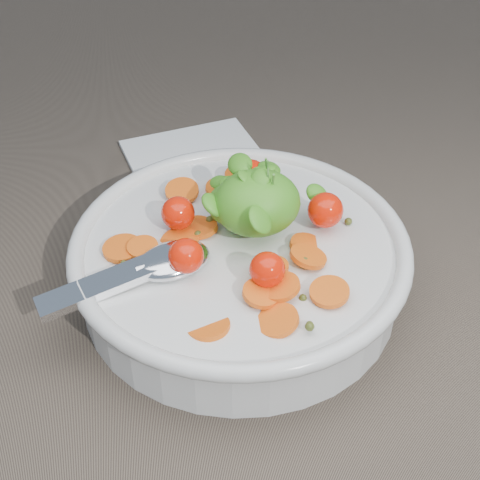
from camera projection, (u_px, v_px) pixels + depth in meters
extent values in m
plane|color=brown|center=(220.00, 305.00, 0.60)|extent=(6.00, 6.00, 0.00)
cylinder|color=silver|center=(240.00, 267.00, 0.60)|extent=(0.28, 0.28, 0.05)
torus|color=silver|center=(240.00, 244.00, 0.58)|extent=(0.30, 0.30, 0.02)
cylinder|color=silver|center=(240.00, 286.00, 0.61)|extent=(0.14, 0.14, 0.01)
cylinder|color=brown|center=(240.00, 267.00, 0.60)|extent=(0.26, 0.26, 0.04)
cylinder|color=orange|center=(143.00, 247.00, 0.56)|extent=(0.04, 0.04, 0.01)
cylinder|color=orange|center=(240.00, 174.00, 0.66)|extent=(0.04, 0.04, 0.01)
cylinder|color=orange|center=(308.00, 247.00, 0.58)|extent=(0.04, 0.04, 0.01)
cylinder|color=orange|center=(271.00, 267.00, 0.55)|extent=(0.03, 0.03, 0.01)
cylinder|color=orange|center=(199.00, 230.00, 0.60)|extent=(0.04, 0.04, 0.01)
cylinder|color=orange|center=(267.00, 272.00, 0.56)|extent=(0.05, 0.05, 0.01)
cylinder|color=orange|center=(122.00, 248.00, 0.57)|extent=(0.04, 0.04, 0.01)
cylinder|color=orange|center=(207.00, 297.00, 0.54)|extent=(0.04, 0.04, 0.01)
cylinder|color=orange|center=(281.00, 287.00, 0.53)|extent=(0.03, 0.03, 0.01)
cylinder|color=orange|center=(202.00, 228.00, 0.59)|extent=(0.04, 0.04, 0.01)
cylinder|color=orange|center=(278.00, 321.00, 0.51)|extent=(0.05, 0.05, 0.02)
cylinder|color=orange|center=(261.00, 293.00, 0.52)|extent=(0.04, 0.04, 0.01)
cylinder|color=orange|center=(308.00, 256.00, 0.56)|extent=(0.04, 0.04, 0.02)
cylinder|color=orange|center=(208.00, 327.00, 0.51)|extent=(0.04, 0.04, 0.02)
cylinder|color=orange|center=(223.00, 189.00, 0.64)|extent=(0.04, 0.04, 0.01)
cylinder|color=orange|center=(182.00, 191.00, 0.63)|extent=(0.04, 0.04, 0.01)
cylinder|color=orange|center=(270.00, 209.00, 0.62)|extent=(0.04, 0.04, 0.02)
cylinder|color=orange|center=(329.00, 292.00, 0.53)|extent=(0.04, 0.04, 0.01)
cylinder|color=orange|center=(179.00, 243.00, 0.58)|extent=(0.05, 0.05, 0.01)
sphere|color=#454E1A|center=(113.00, 258.00, 0.56)|extent=(0.01, 0.01, 0.01)
sphere|color=#454E1A|center=(124.00, 264.00, 0.55)|extent=(0.01, 0.01, 0.01)
sphere|color=#454E1A|center=(222.00, 209.00, 0.60)|extent=(0.01, 0.01, 0.01)
sphere|color=#454E1A|center=(310.00, 325.00, 0.50)|extent=(0.01, 0.01, 0.01)
sphere|color=#454E1A|center=(324.00, 197.00, 0.62)|extent=(0.01, 0.01, 0.01)
sphere|color=#454E1A|center=(215.00, 218.00, 0.59)|extent=(0.01, 0.01, 0.01)
sphere|color=#454E1A|center=(310.00, 327.00, 0.50)|extent=(0.01, 0.01, 0.01)
sphere|color=#454E1A|center=(304.00, 261.00, 0.55)|extent=(0.01, 0.01, 0.01)
sphere|color=#454E1A|center=(210.00, 220.00, 0.60)|extent=(0.01, 0.01, 0.01)
sphere|color=#454E1A|center=(348.00, 221.00, 0.60)|extent=(0.01, 0.01, 0.01)
sphere|color=#454E1A|center=(198.00, 234.00, 0.58)|extent=(0.01, 0.01, 0.01)
sphere|color=#454E1A|center=(180.00, 195.00, 0.63)|extent=(0.01, 0.01, 0.01)
sphere|color=#454E1A|center=(303.00, 298.00, 0.53)|extent=(0.01, 0.01, 0.01)
sphere|color=#454E1A|center=(294.00, 195.00, 0.63)|extent=(0.01, 0.01, 0.01)
sphere|color=red|center=(325.00, 210.00, 0.58)|extent=(0.03, 0.03, 0.03)
sphere|color=red|center=(251.00, 176.00, 0.62)|extent=(0.03, 0.03, 0.03)
sphere|color=red|center=(178.00, 213.00, 0.58)|extent=(0.03, 0.03, 0.03)
sphere|color=red|center=(186.00, 256.00, 0.54)|extent=(0.03, 0.03, 0.03)
sphere|color=red|center=(267.00, 269.00, 0.53)|extent=(0.03, 0.03, 0.03)
ellipsoid|color=#4CA324|center=(257.00, 203.00, 0.57)|extent=(0.07, 0.07, 0.06)
ellipsoid|color=#4CA324|center=(232.00, 204.00, 0.58)|extent=(0.04, 0.04, 0.03)
ellipsoid|color=#4CA324|center=(213.00, 205.00, 0.56)|extent=(0.03, 0.03, 0.03)
ellipsoid|color=#4CA324|center=(260.00, 220.00, 0.53)|extent=(0.02, 0.03, 0.03)
ellipsoid|color=#4CA324|center=(261.00, 179.00, 0.55)|extent=(0.03, 0.03, 0.02)
ellipsoid|color=#4CA324|center=(252.00, 187.00, 0.57)|extent=(0.03, 0.03, 0.02)
ellipsoid|color=#4CA324|center=(272.00, 200.00, 0.56)|extent=(0.03, 0.03, 0.02)
ellipsoid|color=#4CA324|center=(246.00, 178.00, 0.55)|extent=(0.02, 0.02, 0.02)
ellipsoid|color=#4CA324|center=(240.00, 164.00, 0.59)|extent=(0.03, 0.03, 0.02)
ellipsoid|color=#4CA324|center=(259.00, 178.00, 0.58)|extent=(0.03, 0.03, 0.02)
ellipsoid|color=#4CA324|center=(264.00, 193.00, 0.56)|extent=(0.03, 0.03, 0.02)
ellipsoid|color=#4CA324|center=(271.00, 182.00, 0.56)|extent=(0.03, 0.03, 0.02)
ellipsoid|color=#4CA324|center=(259.00, 193.00, 0.56)|extent=(0.02, 0.02, 0.02)
ellipsoid|color=#4CA324|center=(239.00, 192.00, 0.57)|extent=(0.03, 0.03, 0.02)
ellipsoid|color=#4CA324|center=(220.00, 182.00, 0.59)|extent=(0.02, 0.02, 0.02)
ellipsoid|color=#4CA324|center=(231.00, 185.00, 0.58)|extent=(0.02, 0.02, 0.02)
ellipsoid|color=#4CA324|center=(317.00, 194.00, 0.59)|extent=(0.03, 0.03, 0.03)
ellipsoid|color=#4CA324|center=(238.00, 192.00, 0.57)|extent=(0.02, 0.02, 0.02)
ellipsoid|color=#4CA324|center=(263.00, 171.00, 0.58)|extent=(0.03, 0.02, 0.02)
ellipsoid|color=#4CA324|center=(238.00, 200.00, 0.57)|extent=(0.02, 0.02, 0.02)
ellipsoid|color=#4CA324|center=(274.00, 184.00, 0.57)|extent=(0.02, 0.02, 0.02)
ellipsoid|color=#4CA324|center=(242.00, 211.00, 0.56)|extent=(0.03, 0.03, 0.01)
ellipsoid|color=#4CA324|center=(266.00, 205.00, 0.56)|extent=(0.03, 0.03, 0.01)
ellipsoid|color=#4CA324|center=(252.00, 209.00, 0.55)|extent=(0.03, 0.03, 0.02)
ellipsoid|color=#4CA324|center=(269.00, 169.00, 0.61)|extent=(0.03, 0.03, 0.02)
cylinder|color=#4C8C33|center=(267.00, 197.00, 0.55)|extent=(0.01, 0.02, 0.05)
cylinder|color=#4C8C33|center=(266.00, 183.00, 0.57)|extent=(0.00, 0.01, 0.05)
cylinder|color=#4C8C33|center=(271.00, 193.00, 0.56)|extent=(0.00, 0.02, 0.05)
cylinder|color=#4C8C33|center=(268.00, 178.00, 0.57)|extent=(0.01, 0.01, 0.05)
ellipsoid|color=silver|center=(173.00, 260.00, 0.55)|extent=(0.08, 0.06, 0.02)
cube|color=silver|center=(113.00, 280.00, 0.54)|extent=(0.13, 0.06, 0.02)
cylinder|color=silver|center=(149.00, 267.00, 0.55)|extent=(0.03, 0.02, 0.01)
cube|color=white|center=(196.00, 158.00, 0.78)|extent=(0.18, 0.16, 0.01)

